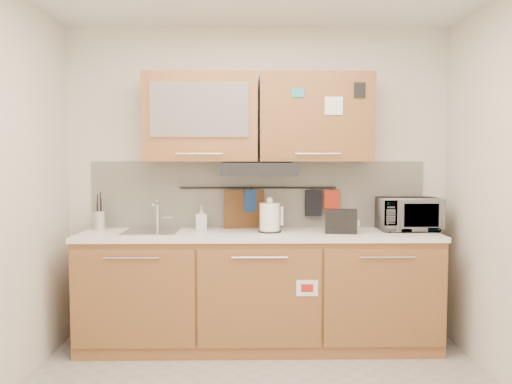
{
  "coord_description": "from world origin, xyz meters",
  "views": [
    {
      "loc": [
        -0.08,
        -2.73,
        1.48
      ],
      "look_at": [
        -0.02,
        1.05,
        1.25
      ],
      "focal_mm": 35.0,
      "sensor_mm": 36.0,
      "label": 1
    }
  ],
  "objects": [
    {
      "name": "cutting_board",
      "position": [
        -0.12,
        1.44,
        1.03
      ],
      "size": [
        0.34,
        0.08,
        0.42
      ],
      "primitive_type": "cube",
      "rotation": [
        0.0,
        0.0,
        0.17
      ],
      "color": "brown",
      "rests_on": "utensil_rail"
    },
    {
      "name": "utensil_rail",
      "position": [
        0.0,
        1.45,
        1.26
      ],
      "size": [
        1.3,
        0.02,
        0.02
      ],
      "primitive_type": "cylinder",
      "rotation": [
        0.0,
        1.57,
        0.0
      ],
      "color": "black",
      "rests_on": "backsplash"
    },
    {
      "name": "toaster",
      "position": [
        0.64,
        1.14,
        1.01
      ],
      "size": [
        0.26,
        0.18,
        0.19
      ],
      "rotation": [
        0.0,
        0.0,
        -0.16
      ],
      "color": "black",
      "rests_on": "countertop"
    },
    {
      "name": "range_hood",
      "position": [
        0.0,
        1.25,
        1.42
      ],
      "size": [
        0.6,
        0.46,
        0.1
      ],
      "primitive_type": "cube",
      "color": "black",
      "rests_on": "upper_cabinets"
    },
    {
      "name": "oven_mitt",
      "position": [
        -0.06,
        1.44,
        1.15
      ],
      "size": [
        0.11,
        0.07,
        0.18
      ],
      "primitive_type": "cube",
      "rotation": [
        0.0,
        0.0,
        0.39
      ],
      "color": "navy",
      "rests_on": "utensil_rail"
    },
    {
      "name": "pot_holder",
      "position": [
        0.62,
        1.44,
        1.15
      ],
      "size": [
        0.14,
        0.06,
        0.17
      ],
      "primitive_type": "cube",
      "rotation": [
        0.0,
        0.0,
        0.28
      ],
      "color": "red",
      "rests_on": "utensil_rail"
    },
    {
      "name": "backsplash",
      "position": [
        0.0,
        1.49,
        1.2
      ],
      "size": [
        2.8,
        0.02,
        0.56
      ],
      "primitive_type": "cube",
      "color": "silver",
      "rests_on": "countertop"
    },
    {
      "name": "sink",
      "position": [
        -0.85,
        1.21,
        0.92
      ],
      "size": [
        0.42,
        0.4,
        0.26
      ],
      "color": "silver",
      "rests_on": "countertop"
    },
    {
      "name": "base_cabinet",
      "position": [
        0.0,
        1.19,
        0.41
      ],
      "size": [
        2.8,
        0.64,
        0.88
      ],
      "color": "#A36B39",
      "rests_on": "floor"
    },
    {
      "name": "countertop",
      "position": [
        0.0,
        1.19,
        0.9
      ],
      "size": [
        2.82,
        0.62,
        0.04
      ],
      "primitive_type": "cube",
      "color": "white",
      "rests_on": "base_cabinet"
    },
    {
      "name": "wall_back",
      "position": [
        0.0,
        1.5,
        1.3
      ],
      "size": [
        3.2,
        0.0,
        3.2
      ],
      "primitive_type": "plane",
      "rotation": [
        1.57,
        0.0,
        0.0
      ],
      "color": "silver",
      "rests_on": "ground"
    },
    {
      "name": "soap_bottle",
      "position": [
        -0.47,
        1.34,
        1.02
      ],
      "size": [
        0.09,
        0.09,
        0.2
      ],
      "primitive_type": "imported",
      "rotation": [
        0.0,
        0.0,
        0.0
      ],
      "color": "#999999",
      "rests_on": "countertop"
    },
    {
      "name": "dark_pouch",
      "position": [
        0.47,
        1.44,
        1.13
      ],
      "size": [
        0.14,
        0.04,
        0.22
      ],
      "primitive_type": "cube",
      "rotation": [
        0.0,
        0.0,
        -0.02
      ],
      "color": "black",
      "rests_on": "utensil_rail"
    },
    {
      "name": "utensil_crock",
      "position": [
        -1.3,
        1.35,
        1.0
      ],
      "size": [
        0.15,
        0.15,
        0.31
      ],
      "rotation": [
        0.0,
        0.0,
        0.21
      ],
      "color": "silver",
      "rests_on": "countertop"
    },
    {
      "name": "microwave",
      "position": [
        1.22,
        1.28,
        1.05
      ],
      "size": [
        0.48,
        0.32,
        0.26
      ],
      "primitive_type": "imported",
      "rotation": [
        0.0,
        0.0,
        -0.0
      ],
      "color": "#999999",
      "rests_on": "countertop"
    },
    {
      "name": "upper_cabinets",
      "position": [
        -0.0,
        1.32,
        1.83
      ],
      "size": [
        1.82,
        0.37,
        0.7
      ],
      "color": "#A36B39",
      "rests_on": "wall_back"
    },
    {
      "name": "kettle",
      "position": [
        0.09,
        1.19,
        1.03
      ],
      "size": [
        0.21,
        0.2,
        0.28
      ],
      "rotation": [
        0.0,
        0.0,
        0.35
      ],
      "color": "white",
      "rests_on": "countertop"
    }
  ]
}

